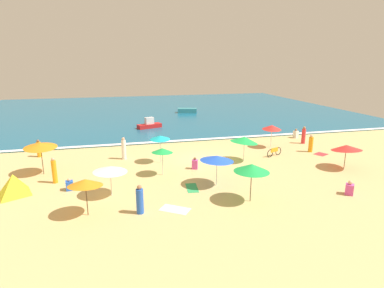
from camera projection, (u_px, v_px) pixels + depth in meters
ground_plane at (206, 159)px, 26.90m from camera, size 60.00×60.00×0.00m
ocean_water at (158, 110)px, 53.14m from camera, size 60.00×44.00×0.10m
wave_breaker_foam at (189, 140)px, 32.78m from camera, size 57.00×0.70×0.01m
beach_umbrella_0 at (40, 145)px, 22.69m from camera, size 2.78×2.79×2.42m
beach_umbrella_1 at (252, 168)px, 18.23m from camera, size 2.83×2.83×2.32m
beach_umbrella_2 at (110, 169)px, 19.12m from camera, size 2.25×2.24×1.91m
beach_umbrella_3 at (217, 158)px, 20.68m from camera, size 2.75×2.74×2.12m
beach_umbrella_4 at (160, 138)px, 25.36m from camera, size 1.85×1.86×2.31m
beach_umbrella_5 at (244, 140)px, 25.82m from camera, size 2.58×2.55×2.19m
beach_umbrella_6 at (162, 150)px, 22.61m from camera, size 2.17×2.17×2.05m
beach_umbrella_7 at (346, 148)px, 24.07m from camera, size 2.77×2.79×1.98m
beach_umbrella_8 at (85, 182)px, 16.58m from camera, size 2.40×2.41×2.14m
beach_umbrella_9 at (272, 127)px, 29.92m from camera, size 2.00×2.02×2.23m
beach_tent at (14, 185)px, 19.47m from camera, size 2.20×2.34×1.34m
parked_bicycle at (274, 152)px, 27.54m from camera, size 1.70×0.75×0.76m
beachgoer_1 at (140, 200)px, 17.08m from camera, size 0.47×0.47×1.63m
beachgoer_2 at (296, 134)px, 34.05m from camera, size 0.54×0.54×1.00m
beachgoer_3 at (124, 149)px, 26.57m from camera, size 0.46×0.46×1.88m
beachgoer_4 at (350, 189)px, 19.60m from camera, size 0.67×0.67×0.91m
beachgoer_5 at (195, 164)px, 24.27m from camera, size 0.55×0.55×0.92m
beachgoer_6 at (304, 136)px, 31.66m from camera, size 0.39×0.39×1.73m
beachgoer_7 at (311, 144)px, 28.73m from camera, size 0.43×0.43×1.60m
beachgoer_8 at (54, 171)px, 21.35m from camera, size 0.44×0.44×1.79m
beachgoer_9 at (39, 149)px, 27.23m from camera, size 0.49×0.49×1.53m
beachgoer_10 at (70, 185)px, 20.29m from camera, size 0.52×0.52×0.80m
beach_towel_1 at (192, 188)px, 20.67m from camera, size 0.90×1.69×0.01m
beach_towel_2 at (321, 154)px, 28.16m from camera, size 1.39×1.32×0.01m
beach_towel_3 at (175, 209)px, 17.69m from camera, size 1.85×1.67×0.01m
small_boat_0 at (149, 125)px, 38.63m from camera, size 3.09×1.88×1.30m
small_boat_1 at (187, 111)px, 50.05m from camera, size 3.19×2.06×0.68m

